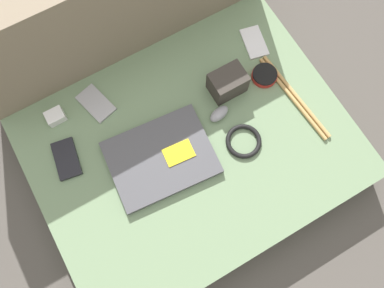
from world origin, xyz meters
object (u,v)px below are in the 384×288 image
Objects in this scene: speaker_puck at (264,75)px; phone_black at (96,103)px; computer_mouse at (219,114)px; camera_pouch at (228,83)px; phone_silver at (254,42)px; phone_small at (66,159)px; charger_brick at (56,116)px; laptop at (161,158)px.

phone_black is (-0.53, 0.19, -0.01)m from speaker_puck.
computer_mouse is 0.10m from camera_pouch.
phone_silver is (0.24, 0.17, -0.01)m from computer_mouse.
computer_mouse is at bearing -3.20° from phone_small.
phone_black is at bearing 157.45° from camera_pouch.
camera_pouch is 0.56m from charger_brick.
speaker_puck is at bearing -10.99° from camera_pouch.
phone_silver is (0.47, 0.20, -0.01)m from laptop.
computer_mouse is 0.69× the size of camera_pouch.
speaker_puck is 0.61× the size of phone_black.
speaker_puck is at bearing -17.53° from charger_brick.
charger_brick is at bearing 138.65° from computer_mouse.
speaker_puck is 0.14m from camera_pouch.
computer_mouse reaches higher than phone_small.
charger_brick reaches higher than laptop.
phone_black is at bearing 115.28° from laptop.
charger_brick is (-0.46, 0.25, -0.00)m from computer_mouse.
laptop is 0.32m from camera_pouch.
phone_small is (-0.73, -0.06, 0.00)m from phone_silver.
laptop is 0.44m from speaker_puck.
phone_small is (-0.26, 0.14, -0.01)m from laptop.
phone_black is at bearing 131.84° from computer_mouse.
laptop is at bearing -84.95° from phone_black.
computer_mouse is 0.90× the size of speaker_puck.
camera_pouch is at bearing 5.38° from phone_small.
charger_brick is (-0.70, 0.08, 0.01)m from phone_silver.
computer_mouse is (0.23, 0.03, 0.01)m from laptop.
computer_mouse reaches higher than phone_black.
computer_mouse is 1.35× the size of charger_brick.
computer_mouse reaches higher than charger_brick.
phone_small is 2.39× the size of charger_brick.
phone_silver and phone_black have the same top height.
phone_silver is at bearing 28.56° from laptop.
camera_pouch reaches higher than laptop.
laptop is at bearing -19.65° from phone_small.
laptop is 2.59× the size of phone_silver.
computer_mouse is at bearing 13.66° from laptop.
camera_pouch reaches higher than phone_silver.
laptop is 5.96× the size of charger_brick.
laptop is at bearing -169.84° from speaker_puck.
laptop reaches higher than speaker_puck.
camera_pouch is (0.07, 0.07, 0.03)m from computer_mouse.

